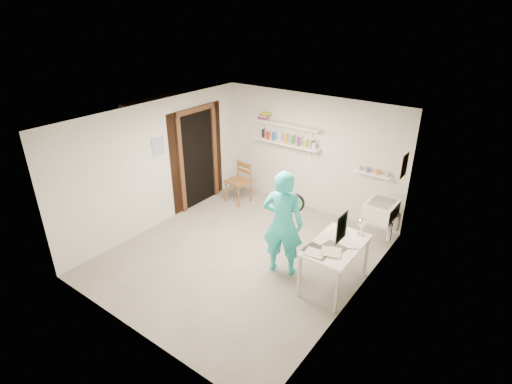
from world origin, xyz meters
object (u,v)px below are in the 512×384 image
Objects in this scene: work_table at (334,265)px; desk_lamp at (362,223)px; man at (283,223)px; belfast_sink at (381,210)px; wooden_chair at (238,181)px; wall_clock at (295,203)px.

work_table is 0.77m from desk_lamp.
belfast_sink is at bearing -138.79° from man.
wooden_chair is 6.89× the size of desk_lamp.
wall_clock reaches higher than desk_lamp.
man reaches higher than belfast_sink.
desk_lamp is at bearing 2.49° from wall_clock.
belfast_sink is 1.12m from desk_lamp.
wooden_chair is 3.33m from desk_lamp.
work_table is (-0.11, -1.54, -0.32)m from belfast_sink.
desk_lamp reaches higher than wooden_chair.
wall_clock is 1.06m from desk_lamp.
desk_lamp is (1.04, 0.59, 0.09)m from man.
wall_clock is 2.65m from wooden_chair.
belfast_sink is 0.34× the size of man.
desk_lamp is at bearing -86.00° from belfast_sink.
wall_clock is (0.07, 0.21, 0.29)m from man.
man reaches higher than wall_clock.
work_table is at bearing -112.42° from desk_lamp.
wooden_chair is at bearing 163.26° from desk_lamp.
wooden_chair reaches higher than work_table.
man is 0.37m from wall_clock.
man is at bearing -150.52° from desk_lamp.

